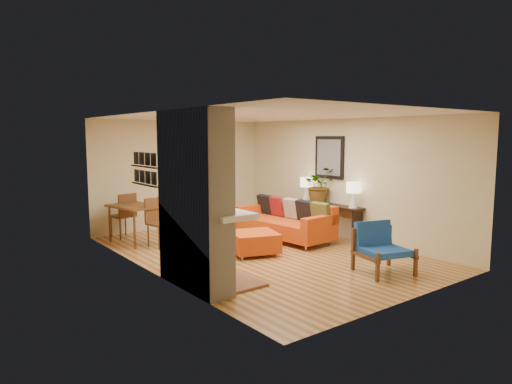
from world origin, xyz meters
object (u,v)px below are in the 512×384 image
Objects in this scene: sofa at (286,221)px; lamp_far at (306,186)px; ottoman at (254,241)px; console_table at (328,210)px; dining_table at (137,212)px; blue_chair at (380,245)px; houseplant at (319,185)px; lamp_near at (353,192)px.

lamp_far is (0.92, 0.35, 0.68)m from sofa.
ottoman is 2.31m from console_table.
lamp_far reaches higher than dining_table.
console_table is (1.30, 2.42, 0.14)m from blue_chair.
ottoman is at bearing -156.86° from lamp_far.
houseplant reaches higher than console_table.
dining_table reaches higher than console_table.
lamp_far is at bearing 67.44° from blue_chair.
lamp_far is at bearing 20.88° from sofa.
lamp_near reaches higher than ottoman.
blue_chair is 1.77× the size of lamp_near.
ottoman is 1.93× the size of lamp_near.
dining_table is 4.54m from lamp_near.
blue_chair reaches higher than ottoman.
console_table is 2.29× the size of houseplant.
sofa is 1.18m from houseplant.
console_table reaches higher than ottoman.
lamp_near is at bearing -36.39° from dining_table.
ottoman is at bearing -173.08° from console_table.
blue_chair is 1.18× the size of houseplant.
houseplant is (-0.01, -0.42, 0.07)m from lamp_far.
ottoman is 0.56× the size of dining_table.
blue_chair is 2.75m from console_table.
console_table is (0.92, -0.34, 0.19)m from sofa.
console_table is at bearing 61.88° from blue_chair.
dining_table is at bearing 151.70° from console_table.
ottoman is 0.56× the size of console_table.
blue_chair is 3.43m from lamp_far.
dining_table reaches higher than blue_chair.
houseplant is at bearing -4.53° from sofa.
houseplant is (2.26, 0.55, 0.89)m from ottoman.
console_table is at bearing 90.00° from lamp_near.
lamp_near is at bearing -89.42° from houseplant.
dining_table is at bearing 149.25° from sofa.
lamp_far is at bearing 23.14° from ottoman.
houseplant is (1.29, 2.69, 0.69)m from blue_chair.
dining_table is (-2.35, 4.39, 0.20)m from blue_chair.
blue_chair is at bearing -127.29° from lamp_near.
lamp_far is (3.64, -1.27, 0.42)m from dining_table.
lamp_far is (2.27, 0.97, 0.82)m from ottoman.
lamp_near reaches higher than blue_chair.
console_table is 3.43× the size of lamp_far.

